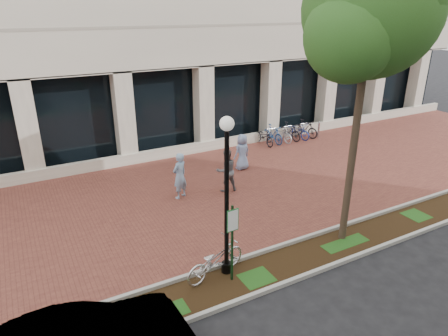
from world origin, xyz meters
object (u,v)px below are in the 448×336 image
lamppost (227,190)px  pedestrian_left (180,176)px  locked_bicycle (215,260)px  street_tree (371,19)px  pedestrian_mid (226,170)px  parking_sign (232,234)px  bike_rack_cluster (285,132)px  pedestrian_right (242,152)px  bollard (319,130)px

lamppost → pedestrian_left: bearing=81.9°
lamppost → locked_bicycle: (-0.34, 0.00, -1.99)m
lamppost → locked_bicycle: bearing=179.3°
street_tree → locked_bicycle: street_tree is taller
street_tree → pedestrian_mid: 7.57m
parking_sign → street_tree: street_tree is taller
pedestrian_left → pedestrian_mid: size_ratio=1.04×
pedestrian_left → bike_rack_cluster: size_ratio=0.52×
lamppost → street_tree: size_ratio=0.52×
pedestrian_left → locked_bicycle: bearing=53.1°
pedestrian_right → bike_rack_cluster: 4.82m
street_tree → bike_rack_cluster: 11.56m
locked_bicycle → pedestrian_right: (4.60, 6.27, 0.31)m
lamppost → bollard: bearing=38.3°
street_tree → pedestrian_mid: (-1.59, 4.79, -5.64)m
parking_sign → lamppost: size_ratio=0.51×
lamppost → bollard: lamppost is taller
pedestrian_right → bike_rack_cluster: size_ratio=0.47×
lamppost → street_tree: bearing=-2.6°
pedestrian_mid → bike_rack_cluster: bearing=-140.8°
lamppost → pedestrian_right: bearing=55.9°
street_tree → pedestrian_mid: bearing=108.4°
lamppost → bike_rack_cluster: (8.42, 8.69, -2.02)m
locked_bicycle → pedestrian_mid: bearing=-45.2°
bike_rack_cluster → parking_sign: bearing=-139.3°
street_tree → pedestrian_right: 8.62m
parking_sign → pedestrian_mid: parking_sign is taller
parking_sign → bollard: 13.45m
pedestrian_left → parking_sign: bearing=57.1°
parking_sign → pedestrian_left: bearing=78.6°
lamppost → bike_rack_cluster: 12.26m
parking_sign → bike_rack_cluster: parking_sign is taller
bollard → pedestrian_right: bearing=-162.8°
pedestrian_mid → bollard: size_ratio=1.77×
parking_sign → pedestrian_right: (4.30, 6.66, -0.62)m
lamppost → locked_bicycle: size_ratio=2.31×
lamppost → bollard: size_ratio=4.52×
locked_bicycle → pedestrian_mid: size_ratio=1.10×
locked_bicycle → parking_sign: bearing=-155.7°
bollard → street_tree: bearing=-126.6°
lamppost → pedestrian_left: size_ratio=2.45×
pedestrian_mid → bike_rack_cluster: pedestrian_mid is taller
lamppost → pedestrian_mid: lamppost is taller
pedestrian_left → pedestrian_right: 3.82m
pedestrian_mid → bike_rack_cluster: (5.89, 4.08, -0.40)m
locked_bicycle → bike_rack_cluster: locked_bicycle is taller
lamppost → street_tree: 5.76m
street_tree → bike_rack_cluster: size_ratio=2.44×
pedestrian_left → bike_rack_cluster: (7.72, 3.78, -0.44)m
locked_bicycle → street_tree: bearing=-105.7°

